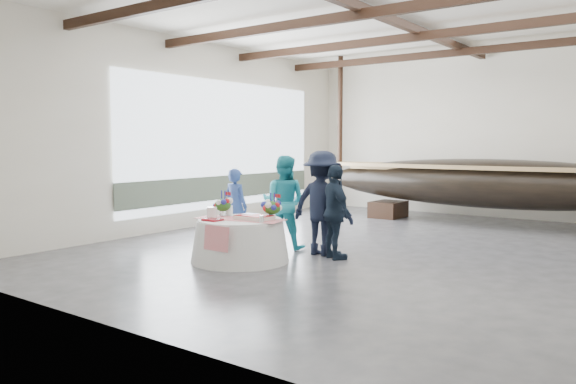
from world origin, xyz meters
The scene contains 14 objects.
floor centered at (0.00, 0.00, 0.00)m, with size 10.00×12.00×0.01m, color #3D3D42.
wall_back centered at (0.00, 6.00, 2.25)m, with size 10.00×0.02×4.50m, color silver.
wall_front centered at (0.00, -6.00, 2.25)m, with size 10.00×0.02×4.50m, color silver.
wall_left centered at (-5.00, 0.00, 2.25)m, with size 0.02×12.00×4.50m, color silver.
ceiling centered at (0.00, 0.00, 4.50)m, with size 10.00×12.00×0.01m, color white.
pavilion_structure centered at (0.00, 0.74, 4.00)m, with size 9.80×11.76×4.50m.
open_bay centered at (-4.95, 1.00, 1.83)m, with size 0.03×7.00×3.20m.
longboat_display centered at (0.70, 4.23, 1.05)m, with size 8.79×1.76×1.65m.
banquet_table centered at (-1.44, -2.52, 0.36)m, with size 1.70×1.70×0.73m.
tabletop_items centered at (-1.47, -2.37, 0.88)m, with size 1.64×0.99×0.40m.
guest_woman_blue centered at (-2.61, -1.31, 0.76)m, with size 0.56×0.37×1.53m, color navy.
guest_woman_teal centered at (-1.52, -1.16, 0.90)m, with size 0.87×0.68×1.80m, color teal.
guest_man_left centered at (-0.60, -1.22, 0.95)m, with size 1.23×0.70×1.90m, color black.
guest_man_right centered at (-0.21, -1.41, 0.83)m, with size 0.97×0.41×1.66m, color #131F2F.
Camera 1 is at (4.88, -9.75, 2.04)m, focal length 35.00 mm.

